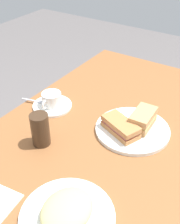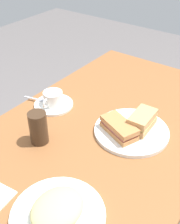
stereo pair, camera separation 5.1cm
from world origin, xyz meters
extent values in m
cube|color=brown|center=(0.00, 0.00, 0.70)|extent=(1.23, 0.76, 0.03)
cylinder|color=brown|center=(0.55, 0.31, 0.34)|extent=(0.06, 0.06, 0.68)
cylinder|color=white|center=(0.02, -0.09, 0.72)|extent=(0.27, 0.27, 0.01)
cube|color=tan|center=(0.05, -0.12, 0.74)|extent=(0.12, 0.07, 0.02)
cube|color=#D8BD70|center=(0.05, -0.12, 0.76)|extent=(0.11, 0.07, 0.01)
cube|color=tan|center=(0.05, -0.12, 0.78)|extent=(0.12, 0.07, 0.02)
cube|color=#BE7D46|center=(-0.02, -0.07, 0.74)|extent=(0.12, 0.16, 0.02)
cube|color=#A65258|center=(-0.02, -0.07, 0.75)|extent=(0.11, 0.15, 0.01)
cube|color=#BA7944|center=(-0.02, -0.07, 0.77)|extent=(0.12, 0.16, 0.02)
cylinder|color=white|center=(-0.02, 0.26, 0.72)|extent=(0.16, 0.16, 0.01)
cylinder|color=white|center=(-0.02, 0.26, 0.75)|extent=(0.08, 0.08, 0.06)
cylinder|color=#B27149|center=(-0.02, 0.26, 0.78)|extent=(0.07, 0.07, 0.01)
torus|color=white|center=(-0.06, 0.25, 0.75)|extent=(0.04, 0.01, 0.04)
cube|color=silver|center=(-0.04, 0.36, 0.73)|extent=(0.03, 0.08, 0.00)
ellipsoid|color=silver|center=(-0.03, 0.31, 0.73)|extent=(0.02, 0.03, 0.01)
cylinder|color=white|center=(-0.41, -0.11, 0.72)|extent=(0.26, 0.26, 0.01)
ellipsoid|color=#CCC07D|center=(-0.41, -0.11, 0.75)|extent=(0.15, 0.13, 0.04)
cylinder|color=#402C1C|center=(-0.21, 0.14, 0.77)|extent=(0.06, 0.06, 0.12)
camera|label=1|loc=(-0.76, -0.41, 1.39)|focal=45.87mm
camera|label=2|loc=(-0.73, -0.46, 1.39)|focal=45.87mm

